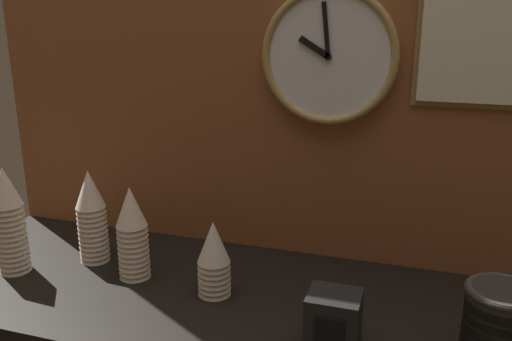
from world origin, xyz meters
TOP-DOWN VIEW (x-y plane):
  - ground_plane at (0.00, 0.00)cm, footprint 160.00×56.00cm
  - wall_tiled_back at (0.00, 26.50)cm, footprint 160.00×3.00cm
  - cup_stack_left at (-43.01, 4.77)cm, footprint 7.44×7.44cm
  - cup_stack_far_left at (-58.24, -6.26)cm, footprint 7.44×7.44cm
  - cup_stack_center_left at (-28.83, 0.46)cm, footprint 7.44×7.44cm
  - cup_stack_center at (-7.61, -1.76)cm, footprint 7.44×7.44cm
  - bowl_stack_far_right at (50.01, -9.20)cm, footprint 12.91×12.91cm
  - wall_clock at (11.78, 23.46)cm, footprint 32.05×2.70cm
  - napkin_dispenser at (21.31, -14.00)cm, footprint 9.81×9.09cm

SIDE VIEW (x-z plane):
  - ground_plane at x=0.00cm, z-range -4.00..0.00cm
  - napkin_dispenser at x=21.31cm, z-range 0.00..11.40cm
  - bowl_stack_far_right at x=50.01cm, z-range 0.36..15.45cm
  - cup_stack_center at x=-7.61cm, z-range 0.00..17.39cm
  - cup_stack_center_left at x=-28.83cm, z-range 0.00..22.59cm
  - cup_stack_left at x=-43.01cm, z-range 0.00..23.89cm
  - cup_stack_far_left at x=-58.24cm, z-range 0.00..26.48cm
  - wall_clock at x=11.78cm, z-range 35.04..67.09cm
  - wall_tiled_back at x=0.00cm, z-range 0.00..105.00cm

